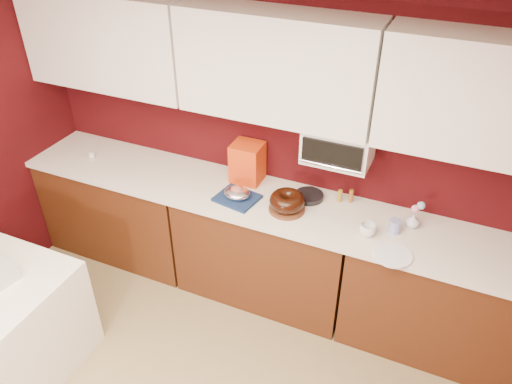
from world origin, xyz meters
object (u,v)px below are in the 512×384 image
Objects in this scene: blue_jar at (395,226)px; flower_vase at (413,220)px; coffee_mug at (368,229)px; bundt_cake at (287,201)px; pandoro_box at (247,162)px; toaster_oven at (339,144)px; foil_ham_nest at (237,193)px.

flower_vase is (0.10, 0.11, 0.01)m from blue_jar.
coffee_mug is 0.93× the size of flower_vase.
bundt_cake is 0.49m from pandoro_box.
bundt_cake is at bearing -31.75° from pandoro_box.
coffee_mug is 0.33m from flower_vase.
bundt_cake is 0.74m from blue_jar.
toaster_oven is 1.46× the size of pandoro_box.
toaster_oven is at bearing 174.00° from flower_vase.
foil_ham_nest is (-0.65, -0.24, -0.42)m from toaster_oven.
flower_vase reaches higher than blue_jar.
blue_jar is at bearing 4.63° from bundt_cake.
pandoro_box is 1.18m from blue_jar.
coffee_mug is (1.00, -0.30, -0.10)m from pandoro_box.
pandoro_box is at bearing 177.71° from toaster_oven.
pandoro_box is (-0.69, 0.03, -0.32)m from toaster_oven.
bundt_cake is at bearing -175.37° from blue_jar.
pandoro_box is 1.26m from flower_vase.
blue_jar is (0.74, 0.06, -0.03)m from bundt_cake.
pandoro_box reaches higher than bundt_cake.
toaster_oven is 1.82× the size of bundt_cake.
blue_jar is 0.14m from flower_vase.
flower_vase is at bearing 47.08° from blue_jar.
coffee_mug is 0.19m from blue_jar.
bundt_cake is 0.58m from coffee_mug.
foil_ham_nest is 0.63× the size of pandoro_box.
flower_vase reaches higher than foil_ham_nest.
coffee_mug is (0.31, -0.27, -0.42)m from toaster_oven.
foil_ham_nest is at bearing -175.90° from blue_jar.
coffee_mug is 1.10× the size of blue_jar.
pandoro_box is at bearing 148.92° from bundt_cake.
blue_jar reaches higher than foil_ham_nest.
toaster_oven is 0.71m from flower_vase.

